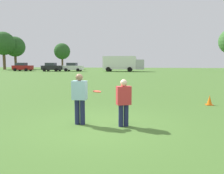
# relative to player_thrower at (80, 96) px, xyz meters

# --- Properties ---
(ground_plane) EXTENTS (140.10, 140.10, 0.00)m
(ground_plane) POSITION_rel_player_thrower_xyz_m (0.73, -0.06, -0.94)
(ground_plane) COLOR #47702D
(player_thrower) EXTENTS (0.48, 0.28, 1.67)m
(player_thrower) POSITION_rel_player_thrower_xyz_m (0.00, 0.00, 0.00)
(player_thrower) COLOR #1E234C
(player_thrower) RESTS_ON ground
(player_defender) EXTENTS (0.51, 0.40, 1.51)m
(player_defender) POSITION_rel_player_thrower_xyz_m (1.45, -0.03, -0.10)
(player_defender) COLOR #1E234C
(player_defender) RESTS_ON ground
(frisbee) EXTENTS (0.27, 0.27, 0.06)m
(frisbee) POSITION_rel_player_thrower_xyz_m (0.59, -0.02, 0.17)
(frisbee) COLOR #E54C33
(traffic_cone) EXTENTS (0.32, 0.32, 0.48)m
(traffic_cone) POSITION_rel_player_thrower_xyz_m (5.18, 4.07, -0.71)
(traffic_cone) COLOR #D8590C
(traffic_cone) RESTS_ON ground
(parked_car_near_left) EXTENTS (4.20, 2.22, 1.82)m
(parked_car_near_left) POSITION_rel_player_thrower_xyz_m (-24.44, 39.20, -0.02)
(parked_car_near_left) COLOR maroon
(parked_car_near_left) RESTS_ON ground
(parked_car_mid_left) EXTENTS (4.20, 2.22, 1.82)m
(parked_car_mid_left) POSITION_rel_player_thrower_xyz_m (-17.32, 38.38, -0.02)
(parked_car_mid_left) COLOR black
(parked_car_mid_left) RESTS_ON ground
(parked_car_center) EXTENTS (4.20, 2.22, 1.82)m
(parked_car_center) POSITION_rel_player_thrower_xyz_m (-12.99, 39.41, -0.02)
(parked_car_center) COLOR silver
(parked_car_center) RESTS_ON ground
(box_truck) EXTENTS (8.50, 3.03, 3.18)m
(box_truck) POSITION_rel_player_thrower_xyz_m (-2.39, 39.94, 0.81)
(box_truck) COLOR white
(box_truck) RESTS_ON ground
(tree_west_oak) EXTENTS (5.98, 5.98, 9.72)m
(tree_west_oak) POSITION_rel_player_thrower_xyz_m (-33.97, 47.10, 5.75)
(tree_west_oak) COLOR brown
(tree_west_oak) RESTS_ON ground
(tree_west_maple) EXTENTS (5.43, 5.43, 8.83)m
(tree_west_maple) POSITION_rel_player_thrower_xyz_m (-32.71, 50.21, 5.13)
(tree_west_maple) COLOR brown
(tree_west_maple) RESTS_ON ground
(tree_center_elm) EXTENTS (4.27, 4.27, 6.94)m
(tree_center_elm) POSITION_rel_player_thrower_xyz_m (-19.66, 50.97, 3.84)
(tree_center_elm) COLOR brown
(tree_center_elm) RESTS_ON ground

